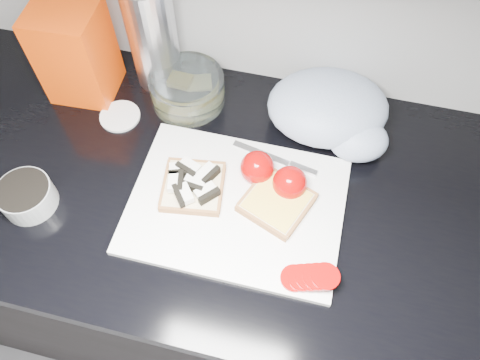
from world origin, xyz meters
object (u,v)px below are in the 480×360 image
Objects in this scene: steel_canister at (153,35)px; cutting_board at (236,205)px; bread_bag at (76,52)px; glass_bowl at (187,89)px.

cutting_board is at bearing -48.98° from steel_canister.
bread_bag is at bearing -155.19° from steel_canister.
glass_bowl is 0.77× the size of bread_bag.
cutting_board is 1.64× the size of steel_canister.
steel_canister is at bearing 21.83° from bread_bag.
steel_canister is (-0.08, 0.05, 0.09)m from glass_bowl.
steel_canister is at bearing 148.87° from glass_bowl.
bread_bag is (-0.40, 0.22, 0.10)m from cutting_board.
bread_bag is 0.86× the size of steel_canister.
steel_canister is (-0.25, 0.29, 0.12)m from cutting_board.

